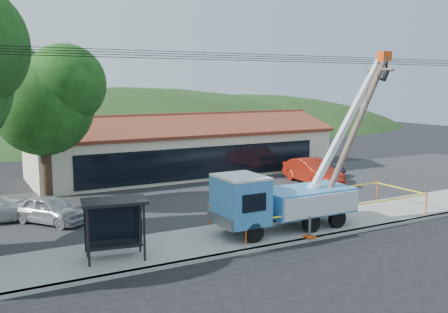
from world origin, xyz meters
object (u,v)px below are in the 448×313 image
utility_truck (282,198)px  car_silver (51,225)px  leaning_pole (354,131)px  bus_shelter (114,215)px  car_dark (318,176)px  car_red (312,185)px

utility_truck → car_silver: (-9.23, 6.41, -1.62)m
utility_truck → leaning_pole: 4.99m
bus_shelter → car_dark: size_ratio=0.63×
car_silver → car_dark: 20.20m
utility_truck → bus_shelter: 7.88m
car_dark → car_red: bearing=-156.8°
leaning_pole → car_dark: size_ratio=1.94×
bus_shelter → car_dark: (18.45, 10.43, -1.86)m
utility_truck → leaning_pole: utility_truck is taller
utility_truck → car_silver: size_ratio=2.36×
car_dark → bus_shelter: bearing=-171.5°
utility_truck → car_red: utility_truck is taller
car_silver → car_dark: bearing=-25.6°
leaning_pole → car_dark: leaning_pole is taller
car_silver → car_dark: (19.81, 3.97, 0.00)m
bus_shelter → car_red: bus_shelter is taller
leaning_pole → car_red: size_ratio=1.61×
car_silver → utility_truck: bearing=-71.7°
car_red → leaning_pole: bearing=-112.3°
utility_truck → car_dark: bearing=44.5°
bus_shelter → car_silver: (-1.36, 6.46, -1.86)m
bus_shelter → leaning_pole: bearing=8.9°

